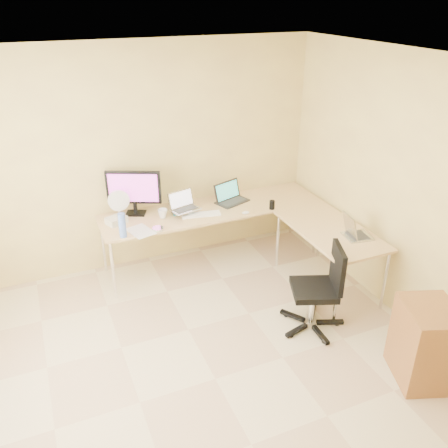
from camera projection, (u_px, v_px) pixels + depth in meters
name	position (u px, v px, depth m)	size (l,w,h in m)	color
floor	(215.00, 379.00, 4.11)	(4.50, 4.50, 0.00)	beige
ceiling	(212.00, 69.00, 2.94)	(4.50, 4.50, 0.00)	white
wall_back	(140.00, 160.00, 5.38)	(4.50, 4.50, 0.00)	tan
wall_right	(429.00, 205.00, 4.26)	(4.50, 4.50, 0.00)	tan
desk_main	(213.00, 235.00, 5.72)	(2.65, 0.70, 0.73)	tan
desk_return	(328.00, 258.00, 5.24)	(0.70, 1.30, 0.73)	tan
monitor	(134.00, 193.00, 5.30)	(0.61, 0.20, 0.53)	black
book_stack	(181.00, 208.00, 5.51)	(0.23, 0.31, 0.05)	teal
laptop_center	(185.00, 201.00, 5.34)	(0.33, 0.25, 0.21)	silver
laptop_black	(232.00, 193.00, 5.66)	(0.38, 0.28, 0.24)	black
keyboard	(201.00, 214.00, 5.37)	(0.44, 0.12, 0.02)	white
mouse	(246.00, 213.00, 5.40)	(0.09, 0.06, 0.03)	white
mug	(163.00, 213.00, 5.30)	(0.11, 0.11, 0.10)	silver
cd_stack	(158.00, 229.00, 5.04)	(0.12, 0.12, 0.03)	silver
water_bottle	(122.00, 225.00, 4.86)	(0.08, 0.08, 0.27)	#5578D0
papers	(141.00, 231.00, 5.02)	(0.22, 0.31, 0.01)	silver
white_box	(116.00, 220.00, 5.18)	(0.21, 0.15, 0.08)	beige
desk_fan	(118.00, 204.00, 5.28)	(0.24, 0.24, 0.30)	white
black_cup	(272.00, 205.00, 5.51)	(0.06, 0.06, 0.11)	black
laptop_return	(359.00, 228.00, 4.87)	(0.25, 0.32, 0.21)	#B2B2B2
office_chair	(314.00, 284.00, 4.54)	(0.54, 0.54, 0.91)	black
cabinet	(425.00, 344.00, 3.98)	(0.42, 0.52, 0.72)	brown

